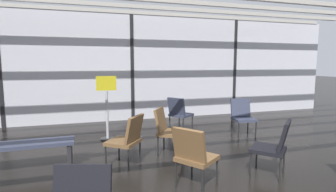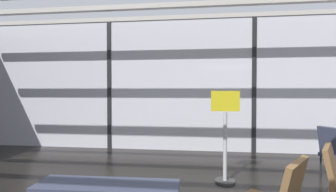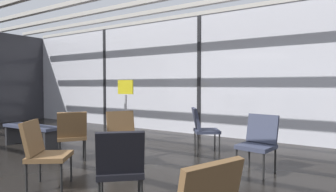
# 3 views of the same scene
# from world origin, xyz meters

# --- Properties ---
(glass_curtain_wall) EXTENTS (14.00, 0.08, 3.17)m
(glass_curtain_wall) POSITION_xyz_m (0.00, 5.20, 1.58)
(glass_curtain_wall) COLOR silver
(glass_curtain_wall) RESTS_ON ground
(window_mullion_0) EXTENTS (0.10, 0.12, 3.17)m
(window_mullion_0) POSITION_xyz_m (-3.50, 5.20, 1.58)
(window_mullion_0) COLOR black
(window_mullion_0) RESTS_ON ground
(window_mullion_1) EXTENTS (0.10, 0.12, 3.17)m
(window_mullion_1) POSITION_xyz_m (0.00, 5.20, 1.58)
(window_mullion_1) COLOR black
(window_mullion_1) RESTS_ON ground
(window_mullion_2) EXTENTS (0.10, 0.12, 3.17)m
(window_mullion_2) POSITION_xyz_m (3.50, 5.20, 1.58)
(window_mullion_2) COLOR black
(window_mullion_2) RESTS_ON ground
(parked_airplane) EXTENTS (11.46, 4.06, 4.06)m
(parked_airplane) POSITION_xyz_m (1.04, 9.45, 2.03)
(parked_airplane) COLOR silver
(parked_airplane) RESTS_ON ground
(lounge_chair_0) EXTENTS (0.70, 0.68, 0.87)m
(lounge_chair_0) POSITION_xyz_m (0.15, 1.98, 0.49)
(lounge_chair_0) COLOR brown
(lounge_chair_0) RESTS_ON ground
(lounge_chair_1) EXTENTS (0.56, 0.59, 0.87)m
(lounge_chair_1) POSITION_xyz_m (2.25, 2.70, 0.49)
(lounge_chair_1) COLOR #33384C
(lounge_chair_1) RESTS_ON ground
(lounge_chair_2) EXTENTS (0.71, 0.71, 0.87)m
(lounge_chair_2) POSITION_xyz_m (1.42, 0.53, 0.49)
(lounge_chair_2) COLOR black
(lounge_chair_2) RESTS_ON ground
(lounge_chair_3) EXTENTS (0.71, 0.70, 0.87)m
(lounge_chair_3) POSITION_xyz_m (-0.66, 1.57, 0.49)
(lounge_chair_3) COLOR brown
(lounge_chair_3) RESTS_ON ground
(lounge_chair_4) EXTENTS (0.71, 0.70, 0.87)m
(lounge_chair_4) POSITION_xyz_m (0.09, 0.52, 0.49)
(lounge_chair_4) COLOR brown
(lounge_chair_4) RESTS_ON ground
(lounge_chair_6) EXTENTS (0.71, 0.70, 0.87)m
(lounge_chair_6) POSITION_xyz_m (0.92, 3.49, 0.49)
(lounge_chair_6) COLOR #33384C
(lounge_chair_6) RESTS_ON ground
(waiting_bench) EXTENTS (1.51, 0.44, 0.47)m
(waiting_bench) POSITION_xyz_m (-2.27, 1.81, 0.36)
(waiting_bench) COLOR #33384C
(waiting_bench) RESTS_ON ground
(info_sign) EXTENTS (0.44, 0.32, 1.44)m
(info_sign) POSITION_xyz_m (-0.89, 3.24, 0.68)
(info_sign) COLOR #333333
(info_sign) RESTS_ON ground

